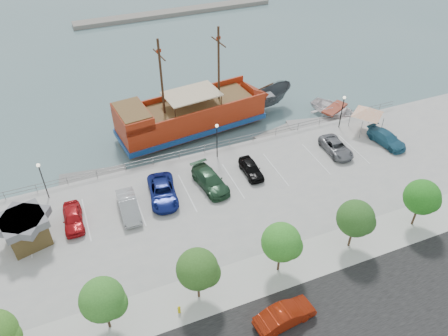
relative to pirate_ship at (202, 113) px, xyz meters
name	(u,v)px	position (x,y,z in m)	size (l,w,h in m)	color
ground	(240,200)	(-0.96, -14.01, -2.21)	(160.00, 160.00, 0.00)	slate
street	(327,326)	(-0.96, -30.01, -1.20)	(100.00, 8.00, 0.04)	black
sidewalk	(288,266)	(-0.96, -24.01, -1.19)	(100.00, 4.00, 0.05)	beige
seawall_railing	(213,146)	(-0.96, -6.21, -0.68)	(50.00, 0.06, 1.00)	slate
far_shore	(175,12)	(9.04, 40.99, -1.81)	(40.00, 3.00, 0.80)	gray
pirate_ship	(202,113)	(0.00, 0.00, 0.00)	(21.12, 7.94, 13.17)	#9D260D
patrol_boat	(266,100)	(9.36, 0.96, -0.74)	(2.85, 7.58, 2.93)	#40464C
speedboat	(334,111)	(16.98, -3.65, -1.55)	(4.55, 6.37, 1.32)	white
dock_west	(93,177)	(-14.33, -4.81, -2.00)	(7.08, 2.02, 0.40)	slate
dock_mid	(278,133)	(8.18, -4.81, -2.03)	(6.24, 1.78, 0.36)	gray
dock_east	(316,124)	(13.66, -4.81, -1.99)	(7.50, 2.14, 0.43)	gray
shed	(26,229)	(-20.97, -12.93, 0.37)	(4.39, 4.39, 2.96)	brown
canopy_tent	(369,107)	(17.48, -9.22, 1.98)	(4.93, 4.93, 3.66)	slate
street_sedan	(285,315)	(-3.77, -28.49, -0.42)	(1.66, 4.76, 1.57)	maroon
fire_hydrant	(179,309)	(-10.82, -24.81, -0.82)	(0.25, 0.25, 0.71)	#CDB909
lamp_post_left	(41,175)	(-18.96, -7.51, 1.73)	(0.36, 0.36, 4.28)	black
lamp_post_mid	(217,135)	(-0.96, -7.51, 1.73)	(0.36, 0.36, 4.28)	black
lamp_post_right	(343,106)	(15.04, -7.51, 1.73)	(0.36, 0.36, 4.28)	black
tree_b	(105,300)	(-15.81, -24.08, 2.09)	(3.30, 3.20, 5.00)	#473321
tree_c	(200,270)	(-8.81, -24.08, 2.09)	(3.30, 3.20, 5.00)	#473321
tree_d	(283,243)	(-1.81, -24.08, 2.09)	(3.30, 3.20, 5.00)	#473321
tree_e	(357,219)	(5.19, -24.08, 2.09)	(3.30, 3.20, 5.00)	#473321
tree_f	(424,198)	(12.19, -24.08, 2.09)	(3.30, 3.20, 5.00)	#473321
parked_car_a	(73,218)	(-17.05, -12.15, -0.47)	(1.75, 4.34, 1.48)	#B21116
parked_car_b	(129,206)	(-11.96, -12.62, -0.41)	(1.69, 4.84, 1.59)	#A5A6A9
parked_car_c	(163,192)	(-8.40, -11.82, -0.42)	(2.60, 5.63, 1.57)	navy
parked_car_d	(210,180)	(-3.45, -11.95, -0.41)	(2.22, 5.45, 1.58)	#22462C
parked_car_e	(251,169)	(1.28, -11.66, -0.51)	(1.64, 4.07, 1.39)	black
parked_car_g	(336,147)	(11.77, -11.74, -0.54)	(2.22, 4.81, 1.34)	slate
parked_car_h	(387,139)	(18.09, -12.52, -0.49)	(2.01, 4.95, 1.43)	#27617D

